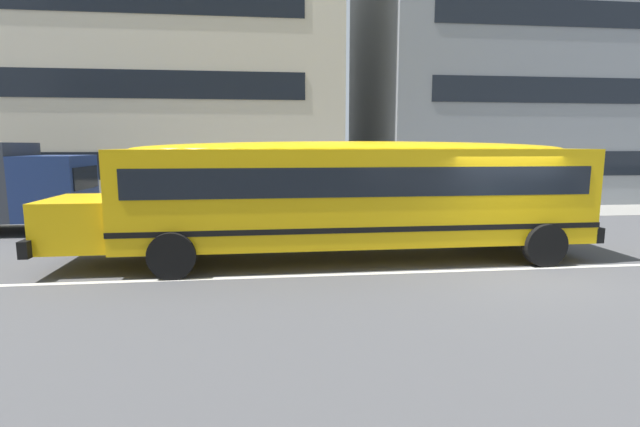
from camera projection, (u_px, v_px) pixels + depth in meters
The scene contains 6 objects.
ground_plane at pixel (507, 269), 10.29m from camera, with size 400.00×400.00×0.00m, color #4C4C4F.
sidewalk_far at pixel (400, 214), 18.58m from camera, with size 120.00×3.00×0.01m, color gray.
lane_centreline at pixel (507, 269), 10.28m from camera, with size 110.00×0.16×0.01m, color silver.
school_bus at pixel (347, 190), 10.98m from camera, with size 12.69×3.00×2.83m.
apartment_block_far_left at pixel (126, 39), 24.28m from camera, with size 21.16×14.02×16.50m.
apartment_block_far_centre at pixel (530, 75), 25.87m from camera, with size 18.48×11.68×13.30m.
Camera 1 is at (-5.31, -9.44, 2.75)m, focal length 25.89 mm.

